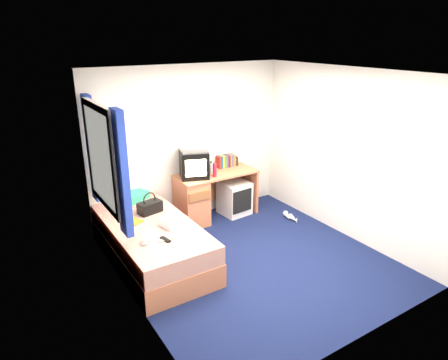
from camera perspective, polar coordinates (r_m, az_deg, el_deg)
ground at (r=5.35m, az=4.11°, el=-11.46°), size 3.40×3.40×0.00m
room_shell at (r=4.76m, az=4.54°, el=3.61°), size 3.40×3.40×3.40m
bed at (r=5.29m, az=-10.21°, el=-8.82°), size 1.01×2.00×0.54m
pillow at (r=5.90m, az=-13.24°, el=-2.41°), size 0.57×0.48×0.11m
desk at (r=6.27m, az=-3.32°, el=-2.35°), size 1.30×0.55×0.75m
storage_cube at (r=6.55m, az=1.50°, el=-2.56°), size 0.47×0.47×0.54m
crt_tv at (r=6.03m, az=-4.29°, el=2.27°), size 0.52×0.50×0.41m
vcr at (r=5.96m, az=-4.36°, el=4.50°), size 0.44×0.36×0.07m
book_row at (r=6.52m, az=0.24°, el=2.74°), size 0.31×0.13×0.20m
picture_frame at (r=6.63m, az=1.79°, el=2.77°), size 0.05×0.12×0.14m
pink_water_bottle at (r=6.07m, az=-1.35°, el=1.38°), size 0.08×0.08×0.20m
aerosol_can at (r=6.19m, az=-1.86°, el=1.67°), size 0.06×0.06×0.18m
handbag at (r=5.44m, az=-10.54°, el=-3.77°), size 0.34×0.23×0.29m
towel at (r=5.06m, az=-7.21°, el=-5.92°), size 0.34×0.31×0.10m
magazine at (r=5.27m, az=-13.21°, el=-5.74°), size 0.30×0.34×0.01m
water_bottle at (r=4.74m, az=-10.92°, el=-8.26°), size 0.19×0.19×0.07m
colour_swatch_fan at (r=4.75m, az=-8.14°, el=-8.42°), size 0.23×0.09×0.01m
remote_control at (r=4.75m, az=-8.36°, el=-8.40°), size 0.08×0.17×0.02m
window_assembly at (r=4.90m, az=-16.78°, el=2.87°), size 0.11×1.42×1.40m
white_heels at (r=6.49m, az=9.48°, el=-5.30°), size 0.17×0.37×0.09m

